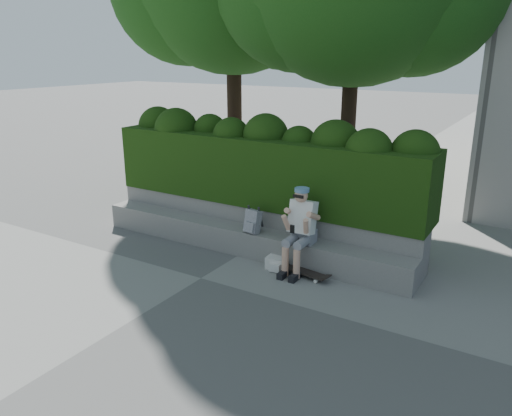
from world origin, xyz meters
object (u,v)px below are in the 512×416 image
Objects in this scene: skateboard at (303,272)px; person at (301,227)px; backpack_ground at (276,263)px; backpack_plaid at (253,221)px.

person is at bearing 141.45° from skateboard.
backpack_ground is at bearing -173.82° from skateboard.
person reaches higher than backpack_ground.
person is 1.64× the size of skateboard.
person is at bearing 6.98° from backpack_plaid.
skateboard is at bearing -6.82° from backpack_ground.
backpack_plaid is at bearing 175.03° from person.
person is 0.75m from backpack_ground.
person is 0.72m from skateboard.
skateboard is 2.14× the size of backpack_plaid.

